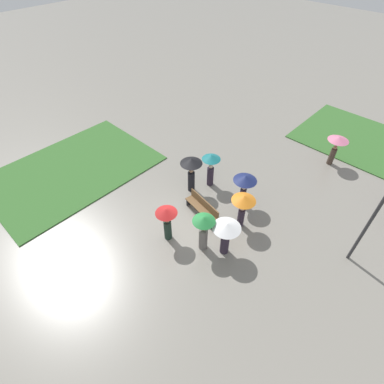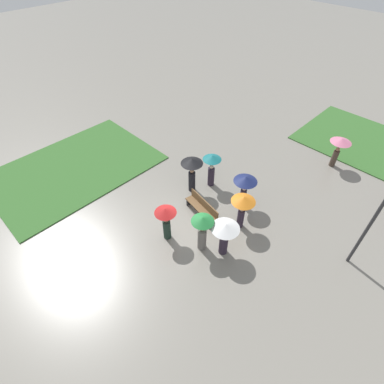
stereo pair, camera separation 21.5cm
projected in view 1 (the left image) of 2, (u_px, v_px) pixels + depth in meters
ground_plane at (190, 216)px, 14.02m from camera, size 90.00×90.00×0.00m
lawn_patch_near at (73, 169)px, 16.47m from camera, size 6.01×8.61×0.06m
lawn_patch_far at (368, 143)px, 18.33m from camera, size 8.14×5.77×0.06m
park_bench at (203, 207)px, 13.77m from camera, size 2.02×0.75×0.90m
lamp_post at (377, 210)px, 10.37m from camera, size 0.32×0.32×4.51m
crowd_person_white at (226, 231)px, 11.69m from camera, size 1.14×1.14×1.76m
crowd_person_orange at (243, 203)px, 12.68m from camera, size 1.05×1.05×1.83m
crowd_person_green at (204, 228)px, 11.90m from camera, size 0.92×0.92×1.89m
crowd_person_black at (191, 168)px, 14.35m from camera, size 1.07×1.07×1.97m
crowd_person_teal at (211, 165)px, 14.77m from camera, size 0.93×0.93×1.86m
crowd_person_navy at (245, 183)px, 13.63m from camera, size 1.09×1.09×1.79m
crowd_person_red at (167, 218)px, 12.27m from camera, size 0.92×0.92×1.80m
lone_walker_mid_plaza at (337, 143)px, 15.99m from camera, size 1.09×1.09×1.77m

